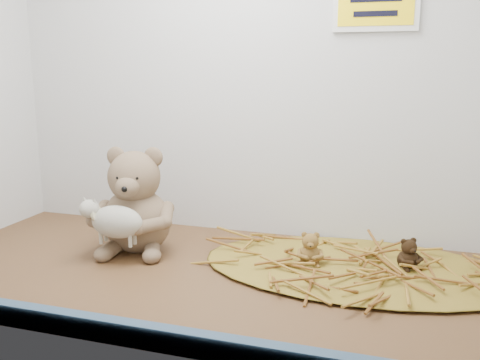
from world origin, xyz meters
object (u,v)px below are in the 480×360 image
(main_teddy, at_px, (136,199))
(mini_teddy_tan, at_px, (310,247))
(toy_lamb, at_px, (117,222))
(mini_teddy_brown, at_px, (408,252))

(main_teddy, height_order, mini_teddy_tan, main_teddy)
(toy_lamb, relative_size, mini_teddy_tan, 2.19)
(toy_lamb, height_order, mini_teddy_brown, toy_lamb)
(toy_lamb, relative_size, mini_teddy_brown, 2.37)
(main_teddy, distance_m, toy_lamb, 0.09)
(main_teddy, bearing_deg, mini_teddy_tan, -12.21)
(mini_teddy_tan, xyz_separation_m, mini_teddy_brown, (0.19, 0.04, -0.00))
(mini_teddy_tan, height_order, mini_teddy_brown, mini_teddy_tan)
(toy_lamb, distance_m, mini_teddy_brown, 0.60)
(toy_lamb, height_order, mini_teddy_tan, toy_lamb)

